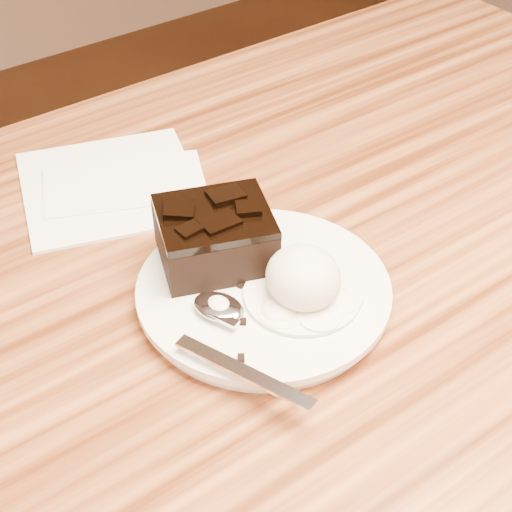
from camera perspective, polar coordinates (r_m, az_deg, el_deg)
plate at (r=0.64m, az=0.54°, el=-2.66°), size 0.20×0.20×0.02m
brownie at (r=0.64m, az=-2.89°, el=1.17°), size 0.11×0.10×0.04m
ice_cream_scoop at (r=0.61m, az=3.34°, el=-1.52°), size 0.06×0.06×0.05m
melt_puddle at (r=0.62m, az=3.28°, el=-2.76°), size 0.09×0.09×0.00m
spoon at (r=0.61m, az=-2.63°, el=-3.72°), size 0.09×0.17×0.01m
napkin at (r=0.77m, az=-10.24°, el=5.01°), size 0.20×0.20×0.01m
crumb_a at (r=0.57m, az=-1.06°, el=-7.19°), size 0.01×0.01×0.00m
crumb_b at (r=0.63m, az=-1.10°, el=-2.07°), size 0.01×0.01×0.00m
crumb_c at (r=0.64m, az=1.48°, el=-1.36°), size 0.01×0.01×0.00m
crumb_d at (r=0.60m, az=-0.93°, el=-4.65°), size 0.01×0.01×0.00m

